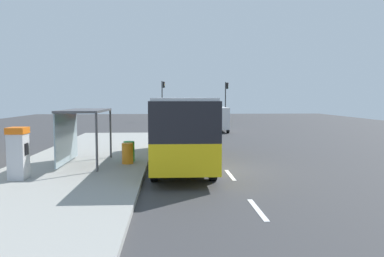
{
  "coord_description": "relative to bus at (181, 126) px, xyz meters",
  "views": [
    {
      "loc": [
        -2.29,
        -16.8,
        3.22
      ],
      "look_at": [
        -1.0,
        4.72,
        1.5
      ],
      "focal_mm": 36.29,
      "sensor_mm": 36.0,
      "label": 1
    }
  ],
  "objects": [
    {
      "name": "sedan_near",
      "position": [
        4.01,
        37.63,
        -1.05
      ],
      "size": [
        1.96,
        4.46,
        1.52
      ],
      "color": "#A51919",
      "rests_on": "ground"
    },
    {
      "name": "lane_stripe_seg_1",
      "position": [
        1.96,
        -2.74,
        -1.84
      ],
      "size": [
        0.16,
        2.2,
        0.01
      ],
      "primitive_type": "cube",
      "color": "silver",
      "rests_on": "ground"
    },
    {
      "name": "traffic_light_far_side",
      "position": [
        -1.39,
        34.66,
        1.76
      ],
      "size": [
        0.49,
        0.28,
        5.47
      ],
      "color": "#2D2D2D",
      "rests_on": "ground"
    },
    {
      "name": "sedan_far",
      "position": [
        4.01,
        29.05,
        -1.05
      ],
      "size": [
        1.9,
        4.43,
        1.52
      ],
      "color": "#195933",
      "rests_on": "ground"
    },
    {
      "name": "bus",
      "position": [
        0.0,
        0.0,
        0.0
      ],
      "size": [
        2.6,
        11.03,
        3.21
      ],
      "color": "yellow",
      "rests_on": "ground"
    },
    {
      "name": "ticket_machine",
      "position": [
        -6.2,
        -3.83,
        -0.67
      ],
      "size": [
        0.66,
        0.76,
        1.94
      ],
      "color": "silver",
      "rests_on": "sidewalk_platform"
    },
    {
      "name": "bus_shelter",
      "position": [
        -4.7,
        -0.64,
        0.25
      ],
      "size": [
        1.8,
        4.0,
        2.5
      ],
      "color": "#4C4C51",
      "rests_on": "sidewalk_platform"
    },
    {
      "name": "lane_stripe_seg_6",
      "position": [
        1.96,
        22.26,
        -1.84
      ],
      "size": [
        0.16,
        2.2,
        0.01
      ],
      "primitive_type": "cube",
      "color": "silver",
      "rests_on": "ground"
    },
    {
      "name": "lane_stripe_seg_2",
      "position": [
        1.96,
        2.26,
        -1.84
      ],
      "size": [
        0.16,
        2.2,
        0.01
      ],
      "primitive_type": "cube",
      "color": "silver",
      "rests_on": "ground"
    },
    {
      "name": "recycling_bin_green",
      "position": [
        -2.49,
        0.03,
        -1.19
      ],
      "size": [
        0.52,
        0.52,
        0.95
      ],
      "primitive_type": "cylinder",
      "color": "green",
      "rests_on": "sidewalk_platform"
    },
    {
      "name": "lane_stripe_seg_3",
      "position": [
        1.96,
        7.26,
        -1.84
      ],
      "size": [
        0.16,
        2.2,
        0.01
      ],
      "primitive_type": "cube",
      "color": "silver",
      "rests_on": "ground"
    },
    {
      "name": "lane_stripe_seg_4",
      "position": [
        1.96,
        12.26,
        -1.84
      ],
      "size": [
        0.16,
        2.2,
        0.01
      ],
      "primitive_type": "cube",
      "color": "silver",
      "rests_on": "ground"
    },
    {
      "name": "recycling_bin_orange",
      "position": [
        -2.49,
        -0.67,
        -1.19
      ],
      "size": [
        0.52,
        0.52,
        0.95
      ],
      "primitive_type": "cylinder",
      "color": "orange",
      "rests_on": "sidewalk_platform"
    },
    {
      "name": "white_van",
      "position": [
        3.91,
        18.24,
        -0.5
      ],
      "size": [
        2.12,
        5.24,
        2.3
      ],
      "color": "silver",
      "rests_on": "ground"
    },
    {
      "name": "lane_stripe_seg_7",
      "position": [
        1.96,
        27.26,
        -1.84
      ],
      "size": [
        0.16,
        2.2,
        0.01
      ],
      "primitive_type": "cube",
      "color": "silver",
      "rests_on": "ground"
    },
    {
      "name": "lane_stripe_seg_0",
      "position": [
        1.96,
        -7.74,
        -1.84
      ],
      "size": [
        0.16,
        2.2,
        0.01
      ],
      "primitive_type": "cube",
      "color": "silver",
      "rests_on": "ground"
    },
    {
      "name": "lane_stripe_seg_5",
      "position": [
        1.96,
        17.26,
        -1.84
      ],
      "size": [
        0.16,
        2.2,
        0.01
      ],
      "primitive_type": "cube",
      "color": "silver",
      "rests_on": "ground"
    },
    {
      "name": "traffic_light_near_side",
      "position": [
        7.21,
        33.86,
        1.67
      ],
      "size": [
        0.49,
        0.28,
        5.32
      ],
      "color": "#2D2D2D",
      "rests_on": "ground"
    },
    {
      "name": "ground_plane",
      "position": [
        1.71,
        12.26,
        -1.86
      ],
      "size": [
        56.0,
        92.0,
        0.04
      ],
      "primitive_type": "cube",
      "color": "#38383A"
    },
    {
      "name": "sidewalk_platform",
      "position": [
        -4.69,
        0.26,
        -1.75
      ],
      "size": [
        6.2,
        30.0,
        0.18
      ],
      "primitive_type": "cube",
      "color": "#999993",
      "rests_on": "ground"
    }
  ]
}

